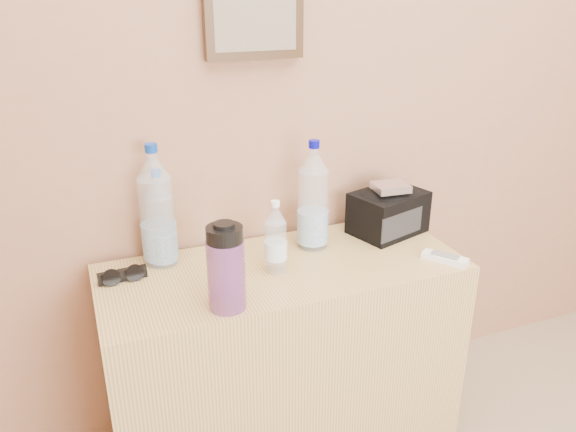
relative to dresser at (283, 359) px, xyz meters
The scene contains 11 objects.
picture_frame 1.08m from the dresser, 90.00° to the left, with size 0.30×0.03×0.25m, color #382311, non-canonical shape.
dresser is the anchor object (origin of this frame).
pet_large_a 0.60m from the dresser, 155.59° to the left, with size 0.08×0.08×0.30m.
pet_large_b 0.63m from the dresser, 153.78° to the left, with size 0.10×0.10×0.37m.
pet_large_c 0.53m from the dresser, 34.98° to the left, with size 0.10×0.10×0.35m.
pet_small 0.44m from the dresser, 149.18° to the right, with size 0.06×0.06×0.22m.
nalgene_bottle 0.54m from the dresser, 143.53° to the right, with size 0.10×0.10×0.24m.
sunglasses 0.59m from the dresser, 169.47° to the left, with size 0.14×0.05×0.04m, color black, non-canonical shape.
ac_remote 0.61m from the dresser, 18.01° to the right, with size 0.14×0.04×0.02m, color white.
toiletry_bag 0.61m from the dresser, 13.79° to the left, with size 0.24×0.17×0.16m, color black, non-canonical shape.
foil_packet 0.67m from the dresser, 10.68° to the left, with size 0.11×0.09×0.02m, color silver.
Camera 1 is at (-0.89, 0.33, 1.48)m, focal length 35.00 mm.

